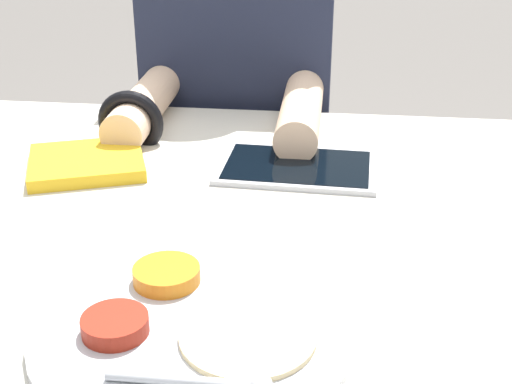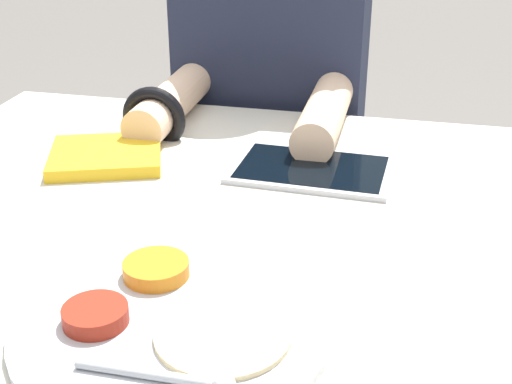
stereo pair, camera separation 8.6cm
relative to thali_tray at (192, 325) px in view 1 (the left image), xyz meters
name	(u,v)px [view 1 (the left image)]	position (x,y,z in m)	size (l,w,h in m)	color
thali_tray	(192,325)	(0.00, 0.00, 0.00)	(0.33, 0.33, 0.03)	#B7BABF
red_notebook	(87,164)	(-0.24, 0.38, 0.00)	(0.21, 0.20, 0.02)	silver
tablet_device	(297,167)	(0.08, 0.41, 0.00)	(0.25, 0.17, 0.01)	#B7B7BC
person_diner	(240,158)	(-0.06, 0.81, -0.16)	(0.37, 0.49, 1.25)	black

